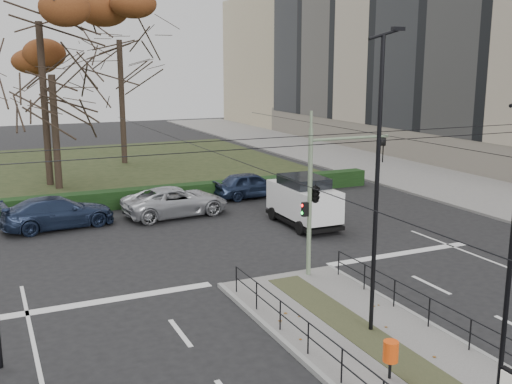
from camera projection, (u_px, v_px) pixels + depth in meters
ground at (352, 331)px, 17.81m from camera, size 140.00×140.00×0.00m
median_island at (406, 366)px, 15.57m from camera, size 4.40×15.00×0.14m
sidewalk_east at (390, 170)px, 44.70m from camera, size 8.00×90.00×0.14m
park at (38, 172)px, 43.78m from camera, size 38.00×26.00×0.10m
hedge at (61, 204)px, 31.78m from camera, size 38.00×1.00×1.00m
apartment_block at (481, 31)px, 48.37m from camera, size 13.09×52.10×21.64m
median_railing at (410, 335)px, 15.30m from camera, size 4.14×13.24×0.92m
catenary at (326, 208)px, 18.53m from camera, size 20.00×34.00×6.00m
traffic_light at (317, 191)px, 21.68m from camera, size 3.68×2.11×5.41m
litter_bin at (391, 352)px, 14.70m from camera, size 0.38×0.38×0.98m
streetlamp_median_near at (510, 268)px, 11.96m from camera, size 0.60×0.12×7.14m
streetlamp_median_far at (377, 184)px, 16.65m from camera, size 0.72×0.15×8.61m
parked_car_third at (58, 212)px, 28.90m from camera, size 5.53×2.79×1.54m
parked_car_fourth at (176, 201)px, 31.26m from camera, size 5.75×3.10×1.53m
white_van at (303, 200)px, 29.29m from camera, size 2.17×4.64×2.45m
rust_tree at (38, 21)px, 36.90m from camera, size 10.78×10.78×13.52m
bare_tree_center at (120, 49)px, 45.85m from camera, size 7.78×7.78×12.66m
bare_tree_near at (52, 83)px, 36.53m from camera, size 7.05×7.05×9.40m
parked_car_fifth at (250, 185)px, 35.54m from camera, size 4.62×2.01×1.55m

